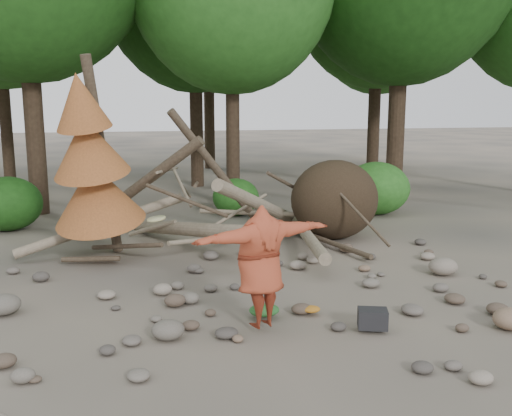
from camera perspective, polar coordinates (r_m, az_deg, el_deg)
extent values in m
plane|color=#514C44|center=(9.76, 2.52, -9.67)|extent=(120.00, 120.00, 0.00)
ellipsoid|color=#332619|center=(14.27, 7.87, 0.84)|extent=(2.20, 1.87, 1.98)
cylinder|color=gray|center=(12.91, -6.27, -2.15)|extent=(2.61, 5.11, 1.08)
cylinder|color=gray|center=(13.65, 0.95, 0.11)|extent=(3.18, 3.71, 1.90)
cylinder|color=brown|center=(13.55, -11.87, 1.95)|extent=(3.08, 1.91, 2.49)
cylinder|color=gray|center=(13.32, 5.03, -2.61)|extent=(1.13, 4.98, 0.43)
cylinder|color=brown|center=(13.87, -4.08, 4.01)|extent=(2.39, 1.03, 2.89)
cylinder|color=gray|center=(13.08, -15.18, -1.61)|extent=(3.71, 0.86, 1.20)
cylinder|color=#4C3F30|center=(12.68, -12.89, -3.75)|extent=(1.52, 1.70, 0.49)
cylinder|color=gray|center=(13.72, -1.69, -0.26)|extent=(1.57, 0.85, 0.69)
cylinder|color=#4C3F30|center=(14.53, 4.09, 1.92)|extent=(1.92, 1.25, 1.10)
cylinder|color=gray|center=(13.20, -7.49, 2.30)|extent=(0.37, 1.42, 0.85)
cylinder|color=#4C3F30|center=(13.30, 7.88, -3.58)|extent=(0.79, 2.54, 0.12)
cylinder|color=gray|center=(12.37, -4.99, -3.15)|extent=(1.78, 1.11, 0.29)
cylinder|color=#4C3F30|center=(12.66, -15.07, 4.87)|extent=(0.67, 1.13, 4.35)
cone|color=brown|center=(12.44, -15.68, 1.50)|extent=(2.06, 2.13, 1.86)
cone|color=brown|center=(12.13, -16.44, 6.00)|extent=(1.71, 1.78, 1.65)
cone|color=brown|center=(11.91, -17.17, 10.22)|extent=(1.23, 1.30, 1.41)
cylinder|color=#38281C|center=(18.50, -21.66, 13.25)|extent=(0.56, 0.56, 8.96)
cylinder|color=#38281C|center=(18.34, -2.36, 11.15)|extent=(0.44, 0.44, 7.14)
cylinder|color=#38281C|center=(20.95, 14.11, 13.94)|extent=(0.60, 0.60, 9.45)
cylinder|color=#38281C|center=(22.65, -23.95, 10.69)|extent=(0.42, 0.42, 7.56)
cylinder|color=#38281C|center=(23.22, -6.06, 12.70)|extent=(0.52, 0.52, 8.54)
cylinder|color=#38281C|center=(24.94, 11.82, 11.90)|extent=(0.50, 0.50, 8.12)
cylinder|color=#38281C|center=(29.67, -4.74, 12.44)|extent=(0.54, 0.54, 8.75)
cylinder|color=#38281C|center=(31.83, 11.98, 11.30)|extent=(0.46, 0.46, 7.84)
ellipsoid|color=#245F1B|center=(32.17, 12.27, 18.70)|extent=(7.17, 7.17, 8.60)
ellipsoid|color=#1B4B14|center=(16.49, -23.60, 0.40)|extent=(1.80, 1.80, 1.44)
ellipsoid|color=#245F1B|center=(17.16, -2.04, 1.11)|extent=(1.40, 1.40, 1.12)
ellipsoid|color=#2E7023|center=(17.69, 11.95, 1.95)|extent=(2.00, 2.00, 1.60)
imported|color=#A23E24|center=(8.41, 0.46, -5.84)|extent=(2.34, 1.26, 1.84)
cylinder|color=tan|center=(8.47, -9.94, -1.06)|extent=(0.30, 0.30, 0.08)
cube|color=black|center=(8.82, 11.57, -11.14)|extent=(0.50, 0.41, 0.29)
ellipsoid|color=#245B26|center=(9.15, 0.83, -10.46)|extent=(0.48, 0.40, 0.18)
ellipsoid|color=#A3651C|center=(9.34, 5.57, -10.33)|extent=(0.28, 0.23, 0.10)
ellipsoid|color=#645D53|center=(8.48, -8.79, -11.95)|extent=(0.48, 0.43, 0.29)
ellipsoid|color=#856953|center=(9.53, 24.11, -10.09)|extent=(0.54, 0.48, 0.32)
ellipsoid|color=gray|center=(11.92, 18.21, -5.57)|extent=(0.57, 0.52, 0.34)
ellipsoid|color=#645E54|center=(10.14, -23.99, -8.81)|extent=(0.56, 0.50, 0.34)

